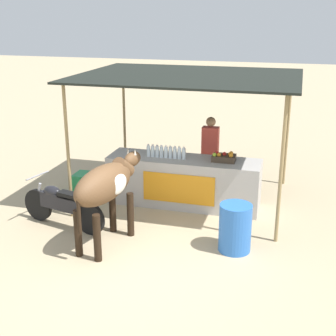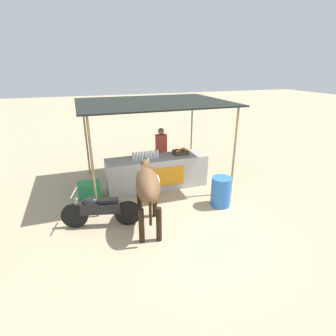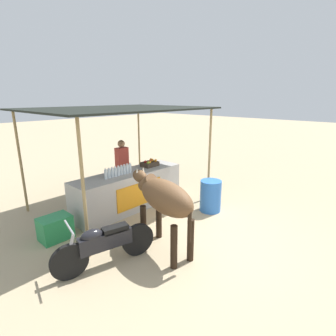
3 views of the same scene
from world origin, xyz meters
name	(u,v)px [view 1 (image 1 of 3)]	position (x,y,z in m)	size (l,w,h in m)	color
ground_plane	(150,256)	(0.00, 0.00, 0.00)	(60.00, 60.00, 0.00)	tan
stall_counter	(184,182)	(0.00, 2.20, 0.48)	(3.00, 0.82, 0.96)	#B2ADA8
stall_awning	(188,80)	(0.00, 2.50, 2.44)	(4.20, 3.20, 2.54)	black
water_bottle_row	(166,152)	(-0.35, 2.15, 1.07)	(0.79, 0.07, 0.25)	silver
fruit_crate	(224,157)	(0.78, 2.25, 1.03)	(0.44, 0.32, 0.18)	#3F3326
vendor_behind_counter	(210,155)	(0.38, 2.95, 0.85)	(0.34, 0.22, 1.65)	#383842
cooler_box	(89,185)	(-2.01, 2.10, 0.24)	(0.60, 0.44, 0.48)	#268C4C
water_barrel	(235,228)	(1.26, 0.56, 0.40)	(0.52, 0.52, 0.79)	blue
cow	(106,185)	(-0.80, 0.23, 1.03)	(0.78, 1.85, 1.44)	brown
motorcycle_parked	(62,204)	(-1.84, 0.61, 0.43)	(1.77, 0.66, 0.90)	black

